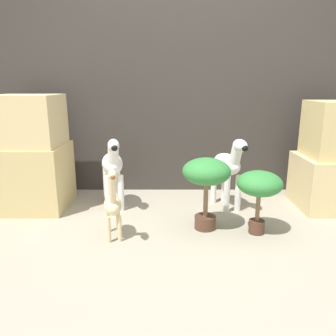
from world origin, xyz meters
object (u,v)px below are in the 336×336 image
at_px(zebra_left, 111,166).
at_px(potted_palm_front, 205,177).
at_px(zebra_right, 227,166).
at_px(potted_palm_back, 258,186).
at_px(giraffe_figurine, 112,204).

relative_size(zebra_left, potted_palm_front, 1.18).
bearing_deg(zebra_right, potted_palm_back, -75.45).
relative_size(giraffe_figurine, potted_palm_back, 1.16).
height_order(giraffe_figurine, potted_palm_back, giraffe_figurine).
bearing_deg(zebra_left, giraffe_figurine, -81.06).
distance_m(giraffe_figurine, potted_palm_back, 1.12).
xyz_separation_m(potted_palm_front, potted_palm_back, (0.40, -0.09, -0.05)).
relative_size(zebra_left, potted_palm_back, 1.37).
bearing_deg(giraffe_figurine, zebra_right, 32.96).
xyz_separation_m(zebra_left, potted_palm_front, (0.81, -0.47, 0.03)).
bearing_deg(zebra_left, potted_palm_back, -24.78).
bearing_deg(potted_palm_back, zebra_left, 155.22).
bearing_deg(zebra_left, zebra_right, -0.89).
bearing_deg(zebra_right, potted_palm_front, -119.24).
distance_m(zebra_right, zebra_left, 1.07).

